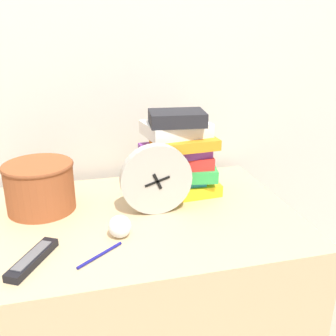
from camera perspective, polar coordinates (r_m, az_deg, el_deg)
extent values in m
cube|color=beige|center=(1.49, -10.46, 15.19)|extent=(6.00, 0.04, 2.40)
cube|color=tan|center=(1.44, -6.90, -20.89)|extent=(1.11, 0.67, 0.77)
cylinder|color=#B7B2A8|center=(1.20, -1.75, -1.64)|extent=(0.22, 0.04, 0.22)
cylinder|color=white|center=(1.19, -1.64, -1.83)|extent=(0.19, 0.01, 0.19)
cube|color=black|center=(1.18, -1.57, -1.95)|extent=(0.03, 0.01, 0.05)
cube|color=black|center=(1.18, -1.57, -1.95)|extent=(0.08, 0.01, 0.03)
cylinder|color=black|center=(1.18, -1.57, -1.95)|extent=(0.01, 0.00, 0.01)
cube|color=yellow|center=(1.36, 2.33, -3.07)|extent=(0.24, 0.14, 0.04)
cube|color=#2D9ED1|center=(1.36, 1.45, -1.60)|extent=(0.18, 0.14, 0.02)
cube|color=green|center=(1.34, 1.84, -0.54)|extent=(0.26, 0.18, 0.04)
cube|color=red|center=(1.33, 1.55, 1.14)|extent=(0.22, 0.15, 0.04)
cube|color=#7A3899|center=(1.31, 0.98, 2.57)|extent=(0.23, 0.17, 0.03)
cube|color=orange|center=(1.29, 2.37, 3.82)|extent=(0.21, 0.17, 0.03)
cube|color=white|center=(1.30, 1.16, 5.73)|extent=(0.23, 0.18, 0.04)
cube|color=#232328|center=(1.26, 1.32, 7.26)|extent=(0.19, 0.14, 0.04)
cylinder|color=#994C28|center=(1.29, -18.10, -2.61)|extent=(0.21, 0.21, 0.15)
torus|color=brown|center=(1.27, -18.44, 0.35)|extent=(0.22, 0.22, 0.01)
cube|color=black|center=(1.05, -19.05, -12.40)|extent=(0.12, 0.18, 0.02)
cube|color=#59595E|center=(1.05, -19.13, -11.87)|extent=(0.09, 0.13, 0.00)
sphere|color=white|center=(1.10, -6.93, -8.41)|extent=(0.06, 0.06, 0.06)
cylinder|color=navy|center=(1.04, -9.84, -12.34)|extent=(0.12, 0.10, 0.01)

